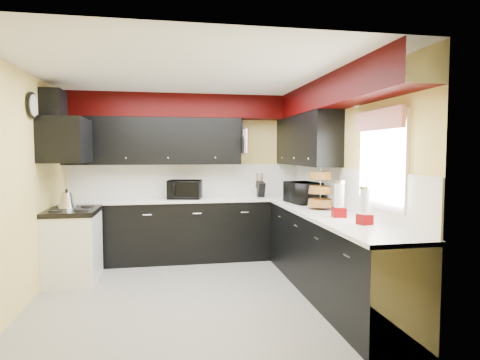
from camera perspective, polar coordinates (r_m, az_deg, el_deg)
The scene contains 35 objects.
ground at distance 4.84m, azimuth -6.26°, elevation -15.76°, with size 3.60×3.60×0.00m, color gray.
wall_back at distance 6.37m, azimuth -7.46°, elevation 0.49°, with size 3.60×0.06×2.50m, color #E0C666.
wall_right at distance 5.03m, azimuth 14.55°, elevation -0.54°, with size 0.06×3.60×2.50m, color #E0C666.
wall_left at distance 4.81m, azimuth -28.33°, elevation -1.09°, with size 0.06×3.60×2.50m, color #E0C666.
ceiling at distance 4.64m, azimuth -6.51°, elevation 14.70°, with size 3.60×3.60×0.06m, color white.
cab_back at distance 6.17m, azimuth -7.26°, elevation -7.11°, with size 3.60×0.60×0.90m, color black.
cab_right at distance 4.77m, azimuth 12.58°, elevation -10.51°, with size 0.60×3.00×0.90m, color black.
counter_back at distance 6.10m, azimuth -7.30°, elevation -2.78°, with size 3.62×0.64×0.04m, color white.
counter_right at distance 4.67m, azimuth 12.67°, elevation -4.92°, with size 0.64×3.02×0.04m, color white.
splash_back at distance 6.36m, azimuth -7.45°, elevation -0.06°, with size 3.60×0.02×0.50m, color white.
splash_right at distance 5.03m, azimuth 14.44°, elevation -1.22°, with size 0.02×3.60×0.50m, color white.
upper_back at distance 6.18m, azimuth -12.09°, elevation 5.43°, with size 2.60×0.35×0.70m, color black.
upper_right at distance 5.78m, azimuth 9.32°, elevation 5.57°, with size 0.35×1.80×0.70m, color black.
soffit_back at distance 6.22m, azimuth -7.47°, elevation 10.33°, with size 3.60×0.36×0.35m, color black.
soffit_right at distance 4.82m, azimuth 13.71°, elevation 12.10°, with size 0.36×3.24×0.35m, color black.
stove at distance 5.57m, azimuth -22.64°, elevation -8.83°, with size 0.60×0.75×0.86m, color white.
cooktop at distance 5.48m, azimuth -22.77°, elevation -4.13°, with size 0.62×0.77×0.06m, color black.
hood at distance 5.45m, azimuth -23.54°, elevation 5.18°, with size 0.50×0.78×0.55m, color black.
hood_duct at distance 5.51m, azimuth -25.00°, elevation 9.51°, with size 0.24×0.40×0.40m, color black.
window at distance 4.20m, azimuth 19.58°, elevation 2.59°, with size 0.03×0.86×0.96m, color white, non-canonical shape.
valance at distance 4.19m, azimuth 19.05°, elevation 8.08°, with size 0.04×0.88×0.20m, color red.
pan_top at distance 6.21m, azimuth 0.23°, elevation 7.36°, with size 0.03×0.22×0.40m, color black, non-canonical shape.
pan_mid at distance 6.08m, azimuth 0.45°, elevation 5.07°, with size 0.03×0.28×0.46m, color black, non-canonical shape.
pan_low at distance 6.33m, azimuth 0.01°, elevation 4.76°, with size 0.03×0.24×0.42m, color black, non-canonical shape.
cut_board at distance 5.96m, azimuth 0.76°, elevation 5.57°, with size 0.03×0.26×0.35m, color white.
baskets at distance 4.97m, azimuth 11.36°, elevation -1.35°, with size 0.27×0.27×0.50m, color brown, non-canonical shape.
clock at distance 5.05m, azimuth -27.45°, elevation 9.40°, with size 0.03×0.30×0.30m, color black, non-canonical shape.
deco_plate at distance 4.72m, azimuth 16.24°, elevation 11.31°, with size 0.03×0.24×0.24m, color white, non-canonical shape.
toaster_oven at distance 6.03m, azimuth -7.88°, elevation -1.34°, with size 0.48×0.40×0.28m, color black.
microwave at distance 5.52m, azimuth 9.01°, elevation -1.79°, with size 0.52×0.35×0.29m, color black.
utensil_crock at distance 6.26m, azimuth 2.80°, elevation -1.75°, with size 0.13×0.13×0.14m, color white.
knife_block at distance 6.21m, azimuth 2.90°, elevation -1.35°, with size 0.11×0.15×0.24m, color black.
kettle at distance 5.62m, azimuth -23.42°, elevation -2.65°, with size 0.22×0.22×0.20m, color silver, non-canonical shape.
dispenser_a at distance 4.41m, azimuth 13.92°, elevation -2.82°, with size 0.13×0.13×0.36m, color maroon, non-canonical shape.
dispenser_b at distance 4.04m, azimuth 17.34°, elevation -3.77°, with size 0.12×0.12×0.33m, color #650F0A, non-canonical shape.
Camera 1 is at (-0.30, -4.55, 1.64)m, focal length 30.00 mm.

